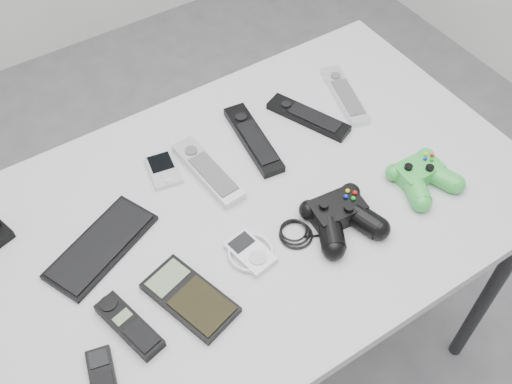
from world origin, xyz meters
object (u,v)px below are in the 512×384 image
pda_keyboard (101,246)px  controller_black (341,215)px  pda (163,170)px  cordless_handset (129,325)px  remote_silver_b (345,94)px  remote_black_b (308,117)px  mobile_phone (102,374)px  controller_green (422,175)px  mp3_player (251,252)px  calculator (190,297)px  desk (256,220)px  remote_black_a (253,139)px  remote_silver_a (208,171)px

pda_keyboard → controller_black: size_ratio=0.91×
pda → cordless_handset: bearing=-116.4°
remote_silver_b → pda_keyboard: bearing=-156.8°
remote_black_b → mobile_phone: 0.75m
cordless_handset → controller_green: (0.69, -0.03, 0.01)m
mp3_player → controller_black: size_ratio=0.37×
pda_keyboard → calculator: bearing=-88.9°
desk → controller_green: controller_green is taller
pda → controller_green: size_ratio=0.65×
remote_black_a → controller_black: (0.03, -0.29, 0.01)m
desk → remote_black_a: remote_black_a is taller
remote_black_b → calculator: 0.55m
mobile_phone → controller_black: 0.55m
remote_silver_b → controller_green: (-0.03, -0.31, 0.01)m
remote_black_a → controller_black: bearing=-77.1°
pda_keyboard → mp3_player: 0.30m
desk → controller_green: size_ratio=8.09×
remote_black_a → controller_black: size_ratio=0.87×
remote_silver_a → pda_keyboard: bearing=-173.5°
remote_black_a → calculator: 0.43m
remote_silver_a → cordless_handset: same height
calculator → controller_black: size_ratio=0.69×
desk → remote_black_b: size_ratio=5.74×
pda_keyboard → calculator: 0.22m
remote_silver_a → cordless_handset: (-0.31, -0.24, -0.00)m
calculator → controller_green: bearing=-18.4°
mobile_phone → cordless_handset: cordless_handset is taller
remote_silver_a → remote_black_b: (0.29, 0.02, -0.00)m
mp3_player → remote_silver_b: bearing=21.1°
mp3_player → pda_keyboard: bearing=134.5°
desk → remote_black_a: (0.09, 0.15, 0.08)m
controller_black → controller_green: 0.22m
mobile_phone → calculator: size_ratio=0.54×
remote_black_b → cordless_handset: size_ratio=1.40×
remote_silver_b → mobile_phone: 0.86m
remote_black_a → pda_keyboard: bearing=-161.2°
remote_silver_a → remote_black_a: 0.14m
pda_keyboard → pda: (0.20, 0.11, 0.00)m
pda → remote_silver_b: remote_silver_b is taller
calculator → cordless_handset: bearing=159.4°
remote_silver_a → mp3_player: 0.23m
remote_black_b → remote_silver_b: bearing=-16.5°
desk → pda: pda is taller
pda_keyboard → cordless_handset: cordless_handset is taller
pda_keyboard → mp3_player: (0.24, -0.18, 0.00)m
desk → cordless_handset: 0.38m
pda_keyboard → remote_silver_a: size_ratio=1.11×
remote_black_b → cordless_handset: bearing=-179.3°
remote_silver_b → calculator: bearing=-138.3°
calculator → remote_silver_a: bearing=37.3°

